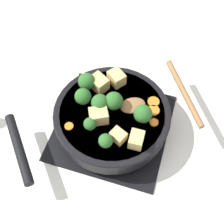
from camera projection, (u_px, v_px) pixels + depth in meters
ground_plane at (112, 127)px, 0.88m from camera, size 2.40×2.40×0.00m
front_burner_grate at (112, 125)px, 0.87m from camera, size 0.31×0.31×0.03m
skillet_pan at (111, 117)px, 0.83m from camera, size 0.42×0.40×0.06m
wooden_spoon at (162, 98)px, 0.83m from camera, size 0.23×0.22×0.02m
tofu_cube_center_large at (118, 136)px, 0.76m from camera, size 0.05×0.04×0.03m
tofu_cube_near_handle at (117, 78)px, 0.85m from camera, size 0.06×0.06×0.04m
tofu_cube_east_chunk at (99, 83)px, 0.84m from camera, size 0.06×0.06×0.04m
tofu_cube_west_chunk at (99, 116)px, 0.78m from camera, size 0.06×0.05×0.04m
tofu_cube_back_piece at (136, 140)px, 0.75m from camera, size 0.03×0.04×0.03m
broccoli_floret_near_spoon at (143, 113)px, 0.78m from camera, size 0.05×0.05×0.05m
broccoli_floret_center_top at (100, 104)px, 0.79m from camera, size 0.05×0.05×0.05m
broccoli_floret_east_rim at (90, 124)px, 0.77m from camera, size 0.03×0.03×0.04m
broccoli_floret_west_rim at (87, 82)px, 0.83m from camera, size 0.05×0.05×0.05m
broccoli_floret_north_edge at (83, 96)px, 0.80m from camera, size 0.04×0.04×0.05m
broccoli_floret_south_cluster at (106, 141)px, 0.74m from camera, size 0.04×0.04×0.04m
broccoli_floret_mid_floret at (114, 101)px, 0.79m from camera, size 0.05×0.05×0.05m
carrot_slice_orange_thin at (154, 110)px, 0.81m from camera, size 0.03×0.03×0.01m
carrot_slice_near_center at (69, 126)px, 0.79m from camera, size 0.02×0.02×0.01m
carrot_slice_edge_slice at (153, 102)px, 0.83m from camera, size 0.03×0.03×0.01m
carrot_slice_under_broccoli at (153, 124)px, 0.79m from camera, size 0.02×0.02×0.01m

